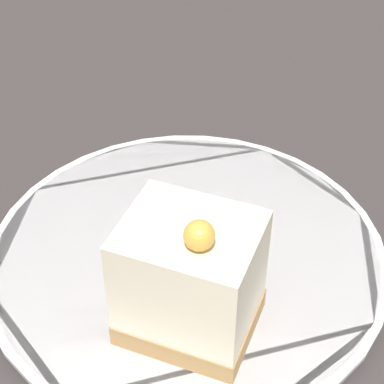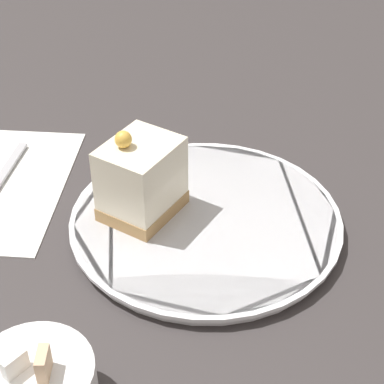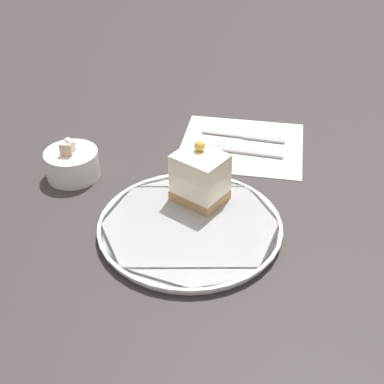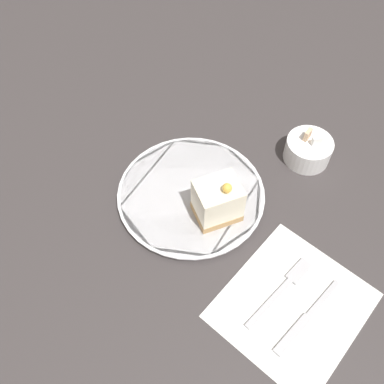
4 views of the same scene
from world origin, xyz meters
name	(u,v)px [view 3 (image 3 of 4)]	position (x,y,z in m)	size (l,w,h in m)	color
ground_plane	(210,219)	(0.00, 0.00, 0.00)	(4.00, 4.00, 0.00)	#383333
plate	(190,226)	(-0.04, 0.02, 0.01)	(0.28, 0.28, 0.01)	white
cake_slice	(200,177)	(0.03, 0.03, 0.06)	(0.08, 0.09, 0.10)	#AD8451
napkin	(242,145)	(0.23, 0.02, 0.00)	(0.25, 0.27, 0.00)	white
fork	(232,150)	(0.20, 0.03, 0.00)	(0.04, 0.16, 0.00)	#B2B2B7
knife	(251,137)	(0.27, 0.01, 0.00)	(0.04, 0.16, 0.00)	#B2B2B7
sugar_bowl	(72,164)	(0.02, 0.27, 0.02)	(0.09, 0.09, 0.07)	white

